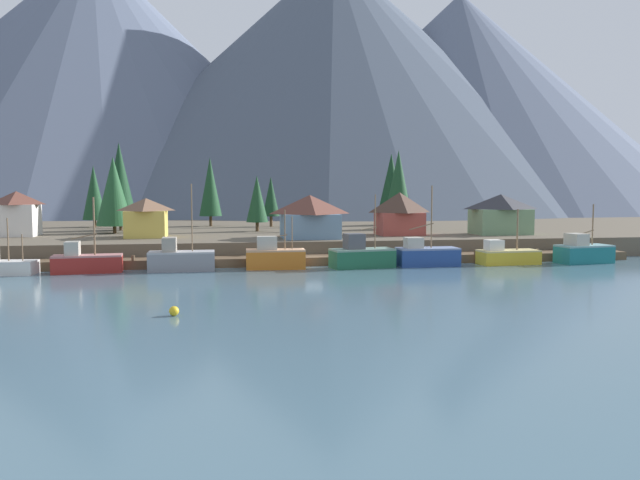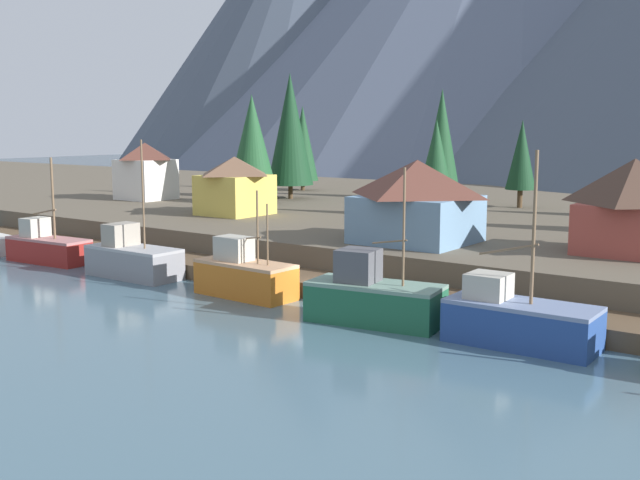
% 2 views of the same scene
% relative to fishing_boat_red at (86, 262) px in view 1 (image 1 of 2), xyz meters
% --- Properties ---
extents(ground_plane, '(400.00, 400.00, 1.00)m').
position_rel_fishing_boat_red_xyz_m(ground_plane, '(24.62, 21.65, -1.66)').
color(ground_plane, '#476675').
extents(dock, '(80.00, 4.00, 1.60)m').
position_rel_fishing_boat_red_xyz_m(dock, '(24.62, 3.64, -0.65)').
color(dock, brown).
rests_on(dock, ground_plane).
extents(shoreline_bank, '(400.00, 56.00, 2.50)m').
position_rel_fishing_boat_red_xyz_m(shoreline_bank, '(24.62, 33.65, 0.09)').
color(shoreline_bank, brown).
rests_on(shoreline_bank, ground_plane).
extents(mountain_central_peak, '(181.39, 181.39, 88.94)m').
position_rel_fishing_boat_red_xyz_m(mountain_central_peak, '(-25.86, 155.25, 43.32)').
color(mountain_central_peak, slate).
rests_on(mountain_central_peak, ground_plane).
extents(mountain_east_peak, '(183.41, 183.41, 85.58)m').
position_rel_fishing_boat_red_xyz_m(mountain_east_peak, '(52.65, 138.59, 41.64)').
color(mountain_east_peak, '#475160').
rests_on(mountain_east_peak, ground_plane).
extents(mountain_far_ridge, '(156.02, 156.02, 72.88)m').
position_rel_fishing_boat_red_xyz_m(mountain_far_ridge, '(93.86, 133.21, 35.29)').
color(mountain_far_ridge, slate).
rests_on(mountain_far_ridge, ground_plane).
extents(fishing_boat_red, '(7.27, 3.02, 8.05)m').
position_rel_fishing_boat_red_xyz_m(fishing_boat_red, '(0.00, 0.00, 0.00)').
color(fishing_boat_red, maroon).
rests_on(fishing_boat_red, ground_plane).
extents(fishing_boat_grey, '(7.12, 2.91, 9.48)m').
position_rel_fishing_boat_red_xyz_m(fishing_boat_grey, '(9.84, 0.05, 0.11)').
color(fishing_boat_grey, gray).
rests_on(fishing_boat_grey, ground_plane).
extents(fishing_boat_orange, '(6.64, 2.83, 6.59)m').
position_rel_fishing_boat_red_xyz_m(fishing_boat_orange, '(20.15, 0.11, 0.15)').
color(fishing_boat_orange, '#CC6B1E').
rests_on(fishing_boat_orange, ground_plane).
extents(fishing_boat_green, '(7.48, 4.05, 8.30)m').
position_rel_fishing_boat_red_xyz_m(fishing_boat_green, '(29.92, -0.56, 0.19)').
color(fishing_boat_green, '#1E5B3D').
rests_on(fishing_boat_green, ground_plane).
extents(fishing_boat_blue, '(7.11, 3.09, 9.30)m').
position_rel_fishing_boat_red_xyz_m(fishing_boat_blue, '(37.79, -0.05, 0.07)').
color(fishing_boat_blue, navy).
rests_on(fishing_boat_blue, ground_plane).
extents(fishing_boat_yellow, '(7.24, 3.22, 6.52)m').
position_rel_fishing_boat_red_xyz_m(fishing_boat_yellow, '(47.74, -0.11, -0.14)').
color(fishing_boat_yellow, gold).
rests_on(fishing_boat_yellow, ground_plane).
extents(fishing_boat_teal, '(6.91, 3.99, 7.06)m').
position_rel_fishing_boat_red_xyz_m(fishing_boat_teal, '(57.28, -0.53, 0.16)').
color(fishing_boat_teal, '#196B70').
rests_on(fishing_boat_teal, ground_plane).
extents(house_blue, '(7.55, 7.21, 5.62)m').
position_rel_fishing_boat_red_xyz_m(house_blue, '(25.79, 11.36, 4.22)').
color(house_blue, '#6689A8').
rests_on(house_blue, shoreline_bank).
extents(house_yellow, '(5.44, 5.80, 5.19)m').
position_rel_fishing_boat_red_xyz_m(house_yellow, '(4.57, 16.22, 3.99)').
color(house_yellow, gold).
rests_on(house_yellow, shoreline_bank).
extents(house_green, '(7.98, 5.50, 5.65)m').
position_rel_fishing_boat_red_xyz_m(house_green, '(53.37, 13.81, 4.23)').
color(house_green, '#6B8E66').
rests_on(house_green, shoreline_bank).
extents(house_red, '(6.31, 5.55, 5.93)m').
position_rel_fishing_boat_red_xyz_m(house_red, '(38.92, 14.90, 4.38)').
color(house_red, '#9E4238').
rests_on(house_red, shoreline_bank).
extents(house_white, '(5.46, 5.07, 6.10)m').
position_rel_fishing_boat_red_xyz_m(house_white, '(-12.95, 21.09, 4.45)').
color(house_white, silver).
rests_on(house_white, shoreline_bank).
extents(conifer_near_left, '(5.10, 5.10, 11.02)m').
position_rel_fishing_boat_red_xyz_m(conifer_near_left, '(-0.79, 24.69, 7.41)').
color(conifer_near_left, '#4C3823').
rests_on(conifer_near_left, shoreline_bank).
extents(conifer_near_right, '(3.28, 3.28, 8.44)m').
position_rel_fishing_boat_red_xyz_m(conifer_near_right, '(19.82, 25.29, 6.26)').
color(conifer_near_right, '#4C3823').
rests_on(conifer_near_right, shoreline_bank).
extents(conifer_mid_left, '(3.82, 3.82, 10.29)m').
position_rel_fishing_boat_red_xyz_m(conifer_mid_left, '(-6.39, 40.30, 7.09)').
color(conifer_mid_left, '#4C3823').
rests_on(conifer_mid_left, shoreline_bank).
extents(conifer_mid_right, '(4.79, 4.79, 12.45)m').
position_rel_fishing_boat_red_xyz_m(conifer_mid_right, '(42.17, 26.61, 8.07)').
color(conifer_mid_right, '#4C3823').
rests_on(conifer_mid_right, shoreline_bank).
extents(conifer_back_left, '(4.90, 4.90, 12.56)m').
position_rel_fishing_boat_red_xyz_m(conifer_back_left, '(44.10, 37.70, 8.40)').
color(conifer_back_left, '#4C3823').
rests_on(conifer_back_left, shoreline_bank).
extents(conifer_back_right, '(3.83, 3.83, 11.79)m').
position_rel_fishing_boat_red_xyz_m(conifer_back_right, '(12.77, 39.74, 8.10)').
color(conifer_back_right, '#4C3823').
rests_on(conifer_back_right, shoreline_bank).
extents(conifer_centre, '(4.99, 4.99, 13.49)m').
position_rel_fishing_boat_red_xyz_m(conifer_centre, '(-0.84, 30.93, 8.85)').
color(conifer_centre, '#4C3823').
rests_on(conifer_centre, shoreline_bank).
extents(conifer_far_left, '(2.89, 2.89, 8.46)m').
position_rel_fishing_boat_red_xyz_m(conifer_far_left, '(22.89, 36.88, 6.43)').
color(conifer_far_left, '#4C3823').
rests_on(conifer_far_left, shoreline_bank).
extents(channel_buoy, '(0.70, 0.70, 0.70)m').
position_rel_fishing_boat_red_xyz_m(channel_buoy, '(10.77, -24.95, -0.81)').
color(channel_buoy, gold).
rests_on(channel_buoy, ground_plane).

